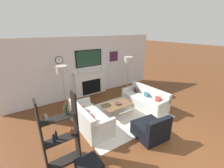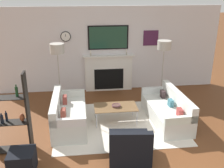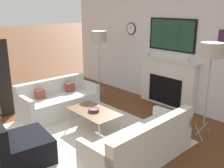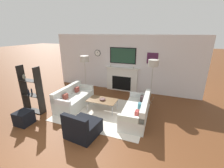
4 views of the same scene
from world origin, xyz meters
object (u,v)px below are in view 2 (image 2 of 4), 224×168
couch_right (167,111)px  coffee_table (116,108)px  couch_left (68,116)px  decorative_bowl (116,106)px  shelf_unit (9,115)px  ottoman (22,162)px  floor_lamp_right (164,46)px  floor_lamp_left (57,49)px  armchair (130,147)px

couch_right → coffee_table: couch_right is taller
couch_left → decorative_bowl: 1.21m
coffee_table → couch_left: bearing=-175.7°
couch_left → shelf_unit: size_ratio=1.00×
couch_right → ottoman: 3.67m
floor_lamp_right → floor_lamp_left: bearing=180.0°
armchair → coffee_table: size_ratio=0.84×
couch_left → coffee_table: (1.18, 0.09, 0.11)m
floor_lamp_left → ottoman: 3.38m
ottoman → shelf_unit: bearing=114.0°
armchair → decorative_bowl: armchair is taller
armchair → coffee_table: (-0.07, 1.53, 0.15)m
shelf_unit → decorative_bowl: bearing=22.5°
couch_right → floor_lamp_right: floor_lamp_right is taller
couch_right → armchair: (-1.25, -1.44, -0.02)m
armchair → ottoman: size_ratio=1.93×
ottoman → coffee_table: bearing=40.6°
couch_left → floor_lamp_left: floor_lamp_left is taller
decorative_bowl → ottoman: bearing=-139.7°
floor_lamp_right → shelf_unit: size_ratio=1.05×
couch_left → shelf_unit: 1.51m
floor_lamp_left → shelf_unit: (-0.84, -2.30, -0.79)m
decorative_bowl → floor_lamp_right: size_ratio=0.12×
decorative_bowl → shelf_unit: size_ratio=0.13×
floor_lamp_right → ottoman: size_ratio=3.83×
couch_left → couch_right: bearing=0.0°
coffee_table → decorative_bowl: size_ratio=4.95×
couch_left → couch_right: couch_left is taller
floor_lamp_left → floor_lamp_right: 3.05m
floor_lamp_left → shelf_unit: 2.57m
coffee_table → floor_lamp_right: (1.59, 1.34, 1.24)m
coffee_table → floor_lamp_left: floor_lamp_left is taller
couch_left → shelf_unit: shelf_unit is taller
couch_right → shelf_unit: 3.77m
coffee_table → floor_lamp_right: 2.42m
couch_right → shelf_unit: size_ratio=1.12×
ottoman → decorative_bowl: bearing=40.3°
couch_right → floor_lamp_left: bearing=152.9°
couch_right → armchair: armchair is taller
couch_right → decorative_bowl: size_ratio=8.90×
floor_lamp_left → coffee_table: bearing=-42.5°
couch_right → coffee_table: size_ratio=1.80×
couch_right → floor_lamp_left: 3.41m
shelf_unit → ottoman: 1.00m
armchair → floor_lamp_left: (-1.53, 2.87, 1.37)m
decorative_bowl → shelf_unit: shelf_unit is taller
floor_lamp_left → floor_lamp_right: size_ratio=0.99×
shelf_unit → ottoman: bearing=-66.0°
couch_left → ottoman: 1.78m
decorative_bowl → floor_lamp_right: 2.38m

